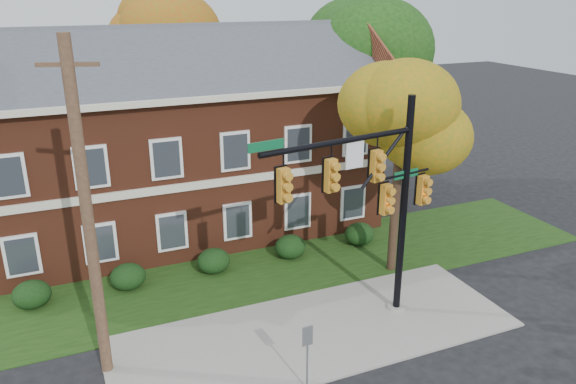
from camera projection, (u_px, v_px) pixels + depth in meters
name	position (u px, v px, depth m)	size (l,w,h in m)	color
ground	(328.00, 349.00, 18.58)	(120.00, 120.00, 0.00)	black
sidewalk	(315.00, 332.00, 19.43)	(14.00, 5.00, 0.08)	gray
grass_strip	(264.00, 270.00, 23.76)	(30.00, 6.00, 0.04)	#193811
apartment_building	(179.00, 129.00, 26.49)	(18.80, 8.80, 9.74)	maroon
hedge_far_left	(32.00, 294.00, 20.89)	(1.40, 1.26, 1.05)	black
hedge_left	(128.00, 277.00, 22.18)	(1.40, 1.26, 1.05)	black
hedge_center	(214.00, 261.00, 23.46)	(1.40, 1.26, 1.05)	black
hedge_right	(290.00, 247.00, 24.75)	(1.40, 1.26, 1.05)	black
hedge_far_right	(359.00, 234.00, 26.04)	(1.40, 1.26, 1.05)	black
tree_near_right	(408.00, 115.00, 21.57)	(4.50, 4.25, 8.58)	black
tree_right_rear	(379.00, 50.00, 30.32)	(6.30, 5.95, 10.62)	black
tree_far_rear	(167.00, 33.00, 32.45)	(6.84, 6.46, 11.52)	black
traffic_signal	(373.00, 192.00, 18.41)	(7.11, 1.41, 8.02)	gray
utility_pole	(88.00, 218.00, 15.76)	(1.55, 0.58, 10.22)	#483121
sign_post	(307.00, 348.00, 16.14)	(0.32, 0.06, 2.23)	slate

